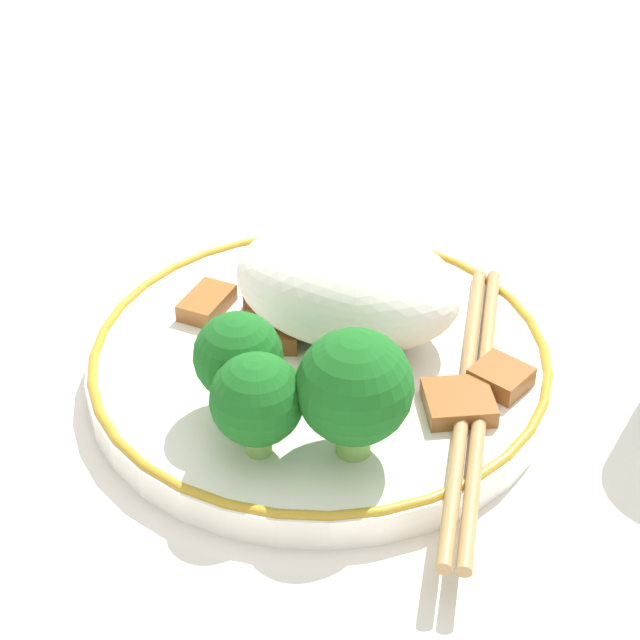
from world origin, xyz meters
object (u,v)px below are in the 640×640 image
Objects in this scene: broccoli_back_left at (238,359)px; broccoli_back_center at (263,402)px; plate at (320,362)px; broccoli_back_right at (355,388)px; chopsticks at (473,397)px.

broccoli_back_left reaches higher than broccoli_back_center.
plate is at bearing 92.13° from broccoli_back_center.
broccoli_back_center is at bearing -157.85° from broccoli_back_right.
chopsticks is (0.08, 0.07, -0.03)m from broccoli_back_center.
plate is 3.73× the size of broccoli_back_right.
broccoli_back_center is (0.00, -0.08, 0.04)m from plate.
chopsticks is at bearing 50.54° from broccoli_back_right.
broccoli_back_right is 0.07m from chopsticks.
broccoli_back_right is (0.04, -0.06, 0.04)m from plate.
plate is 0.08m from chopsticks.
chopsticks is at bearing 23.00° from broccoli_back_left.
broccoli_back_right is (0.06, -0.01, 0.01)m from broccoli_back_left.
plate is 4.59× the size of broccoli_back_center.
broccoli_back_right reaches higher than chopsticks.
broccoli_back_left is at bearing -157.00° from chopsticks.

